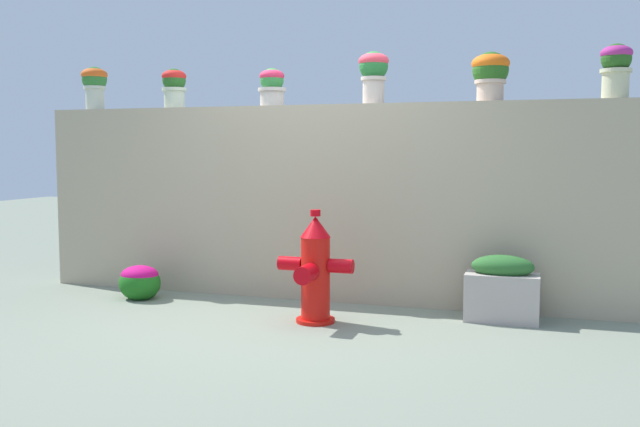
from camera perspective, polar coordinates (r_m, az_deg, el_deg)
ground_plane at (r=5.55m, az=-3.07°, el=-8.79°), size 24.00×24.00×0.00m
stone_wall at (r=6.27m, az=-0.11°, el=0.89°), size 5.42×0.28×1.74m
potted_plant_0 at (r=7.35m, az=-18.00°, el=10.15°), size 0.26×0.26×0.43m
potted_plant_1 at (r=6.90m, az=-11.87°, el=10.27°), size 0.23×0.23×0.38m
potted_plant_2 at (r=6.43m, az=-3.96°, el=10.46°), size 0.26×0.26×0.34m
potted_plant_3 at (r=6.19m, az=4.42°, el=11.57°), size 0.26×0.26×0.46m
potted_plant_4 at (r=6.03m, az=13.80°, el=11.20°), size 0.31×0.31×0.41m
potted_plant_5 at (r=6.03m, az=23.10°, el=11.07°), size 0.24×0.24×0.43m
fire_hydrant at (r=5.41m, az=-0.42°, el=-4.74°), size 0.60×0.47×0.88m
flower_bush_left at (r=6.52m, az=-14.56°, el=-5.35°), size 0.38×0.34×0.32m
planter_box at (r=5.67m, az=14.71°, el=-6.04°), size 0.57×0.29×0.53m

